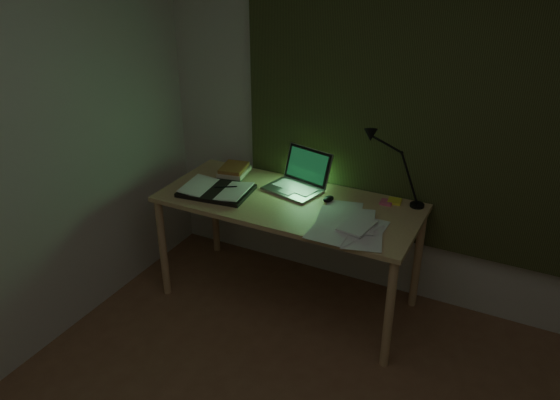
{
  "coord_description": "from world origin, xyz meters",
  "views": [
    {
      "loc": [
        0.73,
        -1.24,
        2.31
      ],
      "look_at": [
        -0.63,
        1.44,
        0.82
      ],
      "focal_mm": 35.0,
      "sensor_mm": 36.0,
      "label": 1
    }
  ],
  "objects_px": {
    "desk_lamp": "(421,171)",
    "loose_papers": "(349,224)",
    "desk": "(288,252)",
    "book_stack": "(233,171)",
    "open_textbook": "(216,190)",
    "laptop": "(293,173)"
  },
  "relations": [
    {
      "from": "book_stack",
      "to": "loose_papers",
      "type": "xyz_separation_m",
      "value": [
        0.97,
        -0.29,
        -0.03
      ]
    },
    {
      "from": "open_textbook",
      "to": "loose_papers",
      "type": "xyz_separation_m",
      "value": [
        0.93,
        -0.02,
        -0.01
      ]
    },
    {
      "from": "laptop",
      "to": "open_textbook",
      "type": "height_order",
      "value": "laptop"
    },
    {
      "from": "desk_lamp",
      "to": "loose_papers",
      "type": "bearing_deg",
      "value": -114.78
    },
    {
      "from": "laptop",
      "to": "loose_papers",
      "type": "xyz_separation_m",
      "value": [
        0.5,
        -0.27,
        -0.12
      ]
    },
    {
      "from": "desk",
      "to": "book_stack",
      "type": "bearing_deg",
      "value": 162.2
    },
    {
      "from": "loose_papers",
      "to": "desk_lamp",
      "type": "distance_m",
      "value": 0.56
    },
    {
      "from": "open_textbook",
      "to": "loose_papers",
      "type": "distance_m",
      "value": 0.93
    },
    {
      "from": "laptop",
      "to": "book_stack",
      "type": "relative_size",
      "value": 1.89
    },
    {
      "from": "loose_papers",
      "to": "desk",
      "type": "bearing_deg",
      "value": 164.58
    },
    {
      "from": "book_stack",
      "to": "loose_papers",
      "type": "relative_size",
      "value": 0.56
    },
    {
      "from": "open_textbook",
      "to": "laptop",
      "type": "bearing_deg",
      "value": 22.99
    },
    {
      "from": "desk",
      "to": "desk_lamp",
      "type": "xyz_separation_m",
      "value": [
        0.75,
        0.29,
        0.62
      ]
    },
    {
      "from": "open_textbook",
      "to": "loose_papers",
      "type": "height_order",
      "value": "open_textbook"
    },
    {
      "from": "laptop",
      "to": "loose_papers",
      "type": "distance_m",
      "value": 0.58
    },
    {
      "from": "desk_lamp",
      "to": "book_stack",
      "type": "bearing_deg",
      "value": -163.95
    },
    {
      "from": "desk",
      "to": "loose_papers",
      "type": "relative_size",
      "value": 4.36
    },
    {
      "from": "book_stack",
      "to": "open_textbook",
      "type": "bearing_deg",
      "value": -83.13
    },
    {
      "from": "book_stack",
      "to": "desk_lamp",
      "type": "xyz_separation_m",
      "value": [
        1.26,
        0.13,
        0.2
      ]
    },
    {
      "from": "laptop",
      "to": "book_stack",
      "type": "bearing_deg",
      "value": -168.56
    },
    {
      "from": "laptop",
      "to": "book_stack",
      "type": "distance_m",
      "value": 0.48
    },
    {
      "from": "laptop",
      "to": "book_stack",
      "type": "height_order",
      "value": "laptop"
    }
  ]
}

